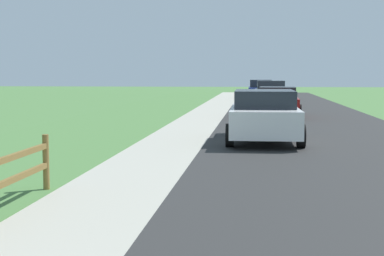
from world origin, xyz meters
TOP-DOWN VIEW (x-y plane):
  - ground_plane at (0.00, 25.00)m, footprint 120.00×120.00m
  - road_asphalt at (3.50, 27.00)m, footprint 7.00×66.00m
  - curb_concrete at (-3.00, 27.00)m, footprint 6.00×66.00m
  - grass_verge at (-4.50, 27.00)m, footprint 5.00×66.00m
  - parked_suv_white at (1.71, 16.26)m, footprint 2.19×4.70m
  - parked_car_red at (2.48, 26.23)m, footprint 2.21×4.92m
  - parked_car_silver at (2.43, 36.17)m, footprint 2.20×4.67m
  - parked_car_blue at (1.89, 45.66)m, footprint 2.17×4.88m

SIDE VIEW (x-z plane):
  - ground_plane at x=0.00m, z-range 0.00..0.00m
  - road_asphalt at x=3.50m, z-range 0.00..0.01m
  - curb_concrete at x=-3.00m, z-range 0.00..0.01m
  - grass_verge at x=-4.50m, z-range 0.00..0.01m
  - parked_car_red at x=2.48m, z-range 0.00..1.39m
  - parked_car_blue at x=1.89m, z-range 0.01..1.52m
  - parked_car_silver at x=2.43m, z-range -0.01..1.55m
  - parked_suv_white at x=1.71m, z-range 0.02..1.55m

